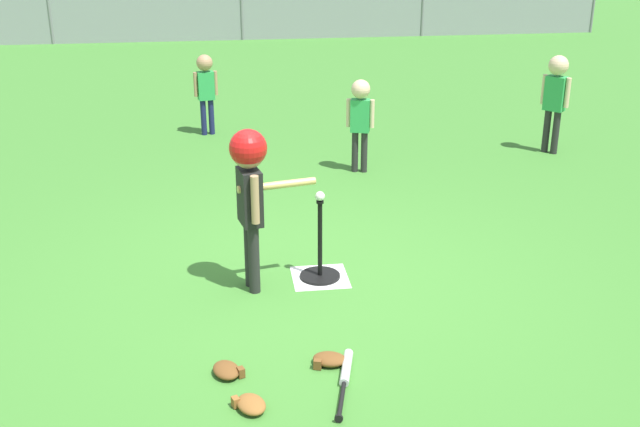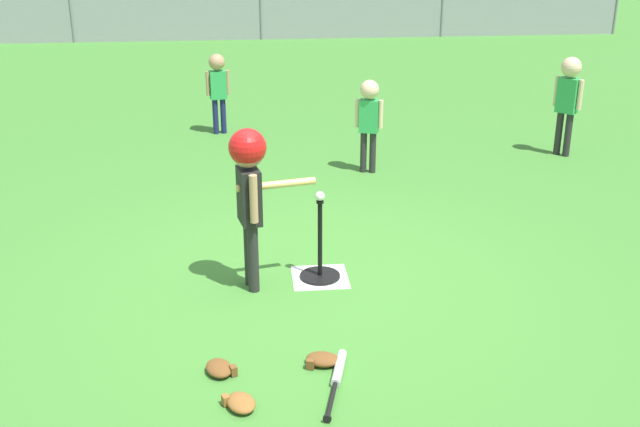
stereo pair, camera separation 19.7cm
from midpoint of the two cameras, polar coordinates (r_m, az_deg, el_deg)
The scene contains 13 objects.
ground_plane at distance 6.09m, azimuth -1.97°, elevation -5.32°, with size 60.00×60.00×0.00m, color #3D7A2D.
home_plate at distance 6.21m, azimuth -0.91°, elevation -4.69°, with size 0.44×0.44×0.01m, color white.
batting_tee at distance 6.17m, azimuth -0.92°, elevation -3.87°, with size 0.32×0.32×0.66m.
baseball_on_tee at distance 5.94m, azimuth -0.95°, elevation 1.28°, with size 0.07×0.07×0.07m, color white.
batter_child at distance 5.72m, azimuth -6.14°, elevation 2.63°, with size 0.64×0.36×1.27m.
fielder_near_left at distance 9.50m, azimuth 16.33°, elevation 8.61°, with size 0.26×0.27×1.16m.
fielder_deep_right at distance 8.47m, azimuth 2.30°, elevation 7.35°, with size 0.29×0.20×1.03m.
fielder_near_right at distance 10.03m, azimuth -8.95°, elevation 9.38°, with size 0.30×0.20×1.03m.
spare_bat_silver at distance 4.97m, azimuth 0.72°, elevation -11.70°, with size 0.23×0.70×0.06m.
glove_by_plate at distance 4.73m, azimuth -6.34°, elevation -13.74°, with size 0.23×0.26×0.07m.
glove_near_bats at distance 5.05m, azimuth -7.97°, elevation -11.32°, with size 0.23×0.26×0.07m.
glove_tossed_aside at distance 5.10m, azimuth -0.46°, elevation -10.67°, with size 0.26×0.22×0.07m.
outfield_fence at distance 17.36m, azimuth -6.10°, elevation 14.55°, with size 16.06×0.06×1.15m.
Camera 1 is at (-0.61, -5.38, 2.78)m, focal length 43.63 mm.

